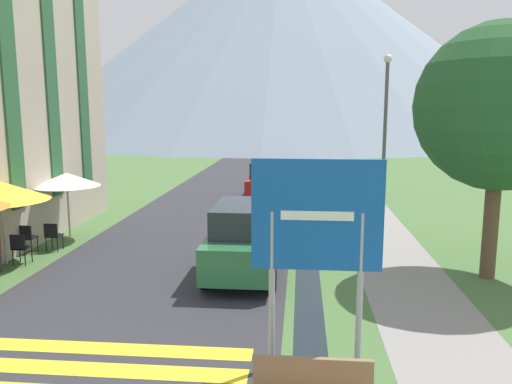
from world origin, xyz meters
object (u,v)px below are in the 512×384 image
parked_car_near (244,238)px  parked_car_far (269,180)px  tree_by_path (500,107)px  cafe_chair_far_right (53,234)px  cafe_chair_middle (20,246)px  streetlamp (385,130)px  cafe_umbrella_rear_white (67,180)px  road_sign (317,234)px  cafe_chair_far_left (27,236)px  cafe_umbrella_middle_yellow (1,191)px

parked_car_near → parked_car_far: size_ratio=0.92×
parked_car_far → tree_by_path: 12.37m
cafe_chair_far_right → tree_by_path: bearing=-24.4°
cafe_chair_middle → streetlamp: (10.20, 4.75, 2.92)m
cafe_umbrella_rear_white → streetlamp: 10.41m
road_sign → parked_car_near: (-1.65, 4.69, -1.34)m
cafe_chair_far_right → streetlamp: bearing=0.4°
streetlamp → tree_by_path: (1.88, -4.64, 0.73)m
cafe_chair_far_left → tree_by_path: bearing=-12.1°
parked_car_near → parked_car_far: same height
streetlamp → parked_car_near: bearing=-130.4°
cafe_umbrella_rear_white → streetlamp: (10.09, 2.11, 1.50)m
streetlamp → cafe_umbrella_middle_yellow: bearing=-156.1°
parked_car_far → cafe_chair_middle: size_ratio=5.21×
road_sign → cafe_chair_far_right: bearing=140.5°
parked_car_near → streetlamp: bearing=49.6°
road_sign → cafe_chair_middle: (-7.69, 4.83, -1.73)m
cafe_chair_far_left → cafe_umbrella_rear_white: 2.21m
parked_car_far → streetlamp: (4.20, -5.63, 2.53)m
cafe_chair_far_right → cafe_chair_far_left: 0.69m
parked_car_far → cafe_chair_middle: parked_car_far is taller
cafe_chair_middle → cafe_umbrella_middle_yellow: (-0.44, 0.04, 1.48)m
parked_car_far → tree_by_path: size_ratio=0.72×
parked_car_near → cafe_umbrella_middle_yellow: (-6.48, 0.18, 1.08)m
parked_car_near → parked_car_far: bearing=90.2°
cafe_chair_middle → cafe_chair_far_right: bearing=70.7°
road_sign → tree_by_path: size_ratio=0.55×
cafe_chair_middle → cafe_umbrella_rear_white: cafe_umbrella_rear_white is taller
cafe_chair_far_left → cafe_umbrella_rear_white: cafe_umbrella_rear_white is taller
cafe_chair_middle → road_sign: bearing=-41.7°
parked_car_far → cafe_umbrella_middle_yellow: cafe_umbrella_middle_yellow is taller
parked_car_far → road_sign: bearing=-83.7°
parked_car_near → tree_by_path: 6.86m
cafe_umbrella_rear_white → tree_by_path: 12.43m
cafe_umbrella_middle_yellow → cafe_chair_far_right: bearing=62.8°
cafe_umbrella_middle_yellow → streetlamp: (10.63, 4.71, 1.45)m
parked_car_far → cafe_umbrella_middle_yellow: 12.22m
cafe_chair_far_left → cafe_chair_middle: 1.10m
cafe_chair_far_left → cafe_umbrella_middle_yellow: size_ratio=0.34×
road_sign → cafe_chair_middle: size_ratio=3.98×
cafe_chair_far_left → cafe_umbrella_middle_yellow: (-0.04, -0.99, 1.48)m
cafe_chair_far_right → streetlamp: size_ratio=0.14×
parked_car_far → cafe_chair_far_right: parked_car_far is taller
parked_car_far → cafe_chair_far_right: bearing=-122.5°
streetlamp → road_sign: bearing=-104.7°
parked_car_far → cafe_umbrella_middle_yellow: (-6.43, -10.34, 1.08)m
road_sign → streetlamp: 9.97m
parked_car_near → tree_by_path: tree_by_path is taller
tree_by_path → cafe_chair_far_right: bearing=174.1°
cafe_chair_far_right → road_sign: bearing=-58.1°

